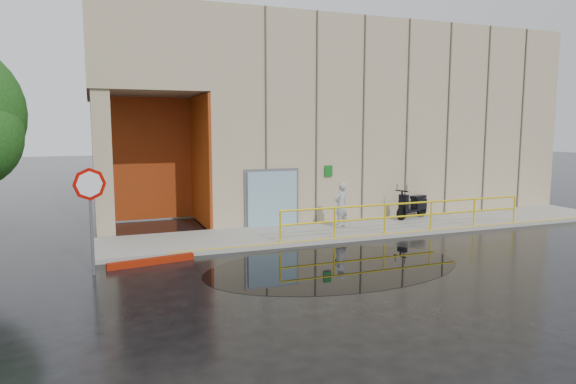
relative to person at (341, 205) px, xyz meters
name	(u,v)px	position (x,y,z in m)	size (l,w,h in m)	color
ground	(340,272)	(-2.40, -4.65, -0.97)	(120.00, 120.00, 0.00)	black
sidewalk	(381,227)	(1.60, -0.15, -0.90)	(20.00, 3.00, 0.15)	gray
building	(332,118)	(2.70, 6.33, 3.23)	(20.00, 10.17, 8.00)	tan
guardrail	(408,217)	(1.85, -1.50, -0.29)	(9.56, 0.06, 1.03)	yellow
person	(341,205)	(0.00, 0.00, 0.00)	(0.60, 0.39, 1.65)	#A3A3A7
scooter	(413,198)	(3.52, 0.67, -0.01)	(1.88, 1.14, 1.42)	black
stop_sign	(90,198)	(-8.43, -2.66, 1.03)	(0.80, 0.29, 2.77)	slate
red_curb	(151,261)	(-6.94, -2.15, -0.88)	(2.40, 0.18, 0.18)	maroon
puddle	(335,267)	(-2.32, -4.20, -0.97)	(7.25, 4.46, 0.01)	black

